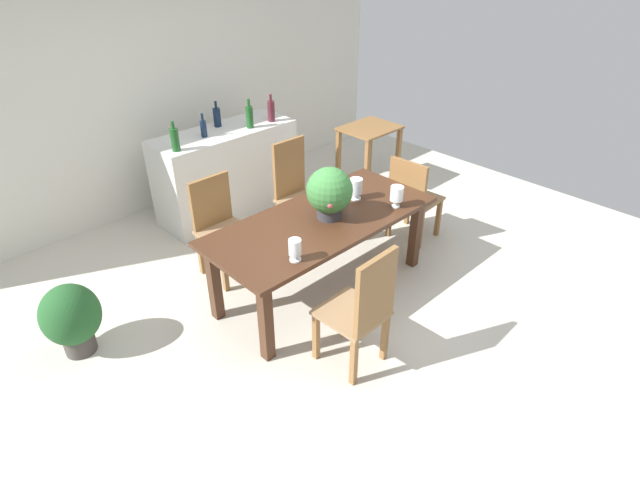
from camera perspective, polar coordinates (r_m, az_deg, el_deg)
The scene contains 20 objects.
ground_plane at distance 4.72m, azimuth 0.47°, elevation -5.54°, with size 7.04×7.04×0.00m, color beige.
back_wall at distance 6.09m, azimuth -17.54°, elevation 15.58°, with size 6.40×0.10×2.60m, color silver.
dining_table at distance 4.37m, azimuth 0.24°, elevation 1.30°, with size 2.05×0.91×0.74m.
chair_far_right at distance 5.26m, azimuth -2.85°, elevation 5.94°, with size 0.43×0.41×1.05m.
chair_far_left at distance 4.80m, azimuth -11.16°, elevation 1.95°, with size 0.45×0.46×0.94m.
chair_near_left at distance 3.65m, azimuth 4.86°, elevation -7.51°, with size 0.44×0.46×1.03m.
chair_foot_end at distance 5.28m, azimuth 10.18°, elevation 4.91°, with size 0.46×0.48×0.91m.
flower_centerpiece at distance 4.23m, azimuth 1.07°, elevation 5.39°, with size 0.39×0.39×0.45m.
crystal_vase_left at distance 4.50m, azimuth 8.57°, elevation 5.10°, with size 0.12×0.12×0.19m.
crystal_vase_center_near at distance 3.73m, azimuth -2.81°, elevation -0.92°, with size 0.10×0.10×0.18m.
crystal_vase_right at distance 4.60m, azimuth 4.04°, elevation 5.95°, with size 0.12×0.12×0.20m.
wine_glass at distance 4.73m, azimuth 1.11°, elevation 6.56°, with size 0.06×0.06×0.15m.
kitchen_counter at distance 5.88m, azimuth -10.33°, elevation 7.50°, with size 1.59×0.59×0.97m, color silver.
wine_bottle_green at distance 5.70m, azimuth -7.88°, elevation 13.49°, with size 0.08×0.08×0.31m.
wine_bottle_dark at distance 5.80m, azimuth -11.42°, elevation 13.32°, with size 0.08×0.08×0.28m.
wine_bottle_amber at distance 5.21m, azimuth -15.89°, elevation 10.78°, with size 0.08×0.08×0.30m.
wine_bottle_tall at distance 5.52m, azimuth -12.87°, elevation 12.08°, with size 0.06×0.06×0.25m.
wine_bottle_clear at distance 5.87m, azimuth -5.48°, elevation 14.18°, with size 0.08×0.08×0.30m.
side_table at distance 6.38m, azimuth 5.50°, elevation 10.85°, with size 0.67×0.55×0.78m.
potted_plant_floor at distance 4.33m, azimuth -26.00°, elevation -7.76°, with size 0.44×0.44×0.60m.
Camera 1 is at (-2.63, -2.66, 2.87)m, focal length 28.67 mm.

